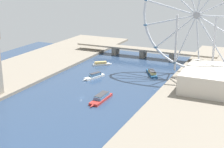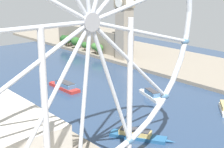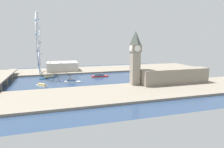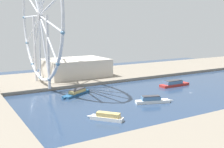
{
  "view_description": "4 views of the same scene",
  "coord_description": "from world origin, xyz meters",
  "views": [
    {
      "loc": [
        147.18,
        -250.16,
        111.33
      ],
      "look_at": [
        10.58,
        44.11,
        11.62
      ],
      "focal_mm": 54.19,
      "sensor_mm": 36.0,
      "label": 1
    },
    {
      "loc": [
        152.52,
        212.3,
        82.01
      ],
      "look_at": [
        -8.82,
        23.76,
        11.26
      ],
      "focal_mm": 54.95,
      "sensor_mm": 36.0,
      "label": 2
    },
    {
      "loc": [
        -344.15,
        86.04,
        71.62
      ],
      "look_at": [
        -13.14,
        -14.02,
        10.36
      ],
      "focal_mm": 31.31,
      "sensor_mm": 36.0,
      "label": 3
    },
    {
      "loc": [
        -173.14,
        185.37,
        56.85
      ],
      "look_at": [
        15.31,
        73.63,
        18.79
      ],
      "focal_mm": 44.28,
      "sensor_mm": 36.0,
      "label": 4
    }
  ],
  "objects": [
    {
      "name": "river_bridge",
      "position": [
        0.0,
        165.66,
        9.17
      ],
      "size": [
        192.91,
        15.76,
        11.92
      ],
      "color": "gray",
      "rests_on": "ground_plane"
    },
    {
      "name": "tour_boat_3",
      "position": [
        35.47,
        96.24,
        1.94
      ],
      "size": [
        21.41,
        32.52,
        4.9
      ],
      "rotation": [
        0.0,
        0.0,
        2.1
      ],
      "color": "#235684",
      "rests_on": "ground_plane"
    },
    {
      "name": "tour_boat_0",
      "position": [
        19.63,
        1.39,
        2.35
      ],
      "size": [
        8.38,
        36.33,
        5.79
      ],
      "rotation": [
        0.0,
        0.0,
        4.71
      ],
      "color": "#B22D28",
      "rests_on": "ground_plane"
    },
    {
      "name": "tour_boat_2",
      "position": [
        -32.24,
        105.71,
        2.08
      ],
      "size": [
        21.0,
        18.13,
        4.88
      ],
      "rotation": [
        0.0,
        0.0,
        0.69
      ],
      "color": "white",
      "rests_on": "ground_plane"
    },
    {
      "name": "riverside_hall",
      "position": [
        103.24,
        67.43,
        12.39
      ],
      "size": [
        48.28,
        66.06,
        18.78
      ],
      "primitive_type": "cube",
      "color": "beige",
      "rests_on": "riverbank_right"
    },
    {
      "name": "riverbank_right",
      "position": [
        105.45,
        0.0,
        1.5
      ],
      "size": [
        90.0,
        520.0,
        3.0
      ],
      "primitive_type": "cube",
      "color": "gray",
      "rests_on": "ground_plane"
    },
    {
      "name": "ground_plane",
      "position": [
        0.0,
        0.0,
        0.0
      ],
      "size": [
        380.91,
        380.91,
        0.0
      ],
      "primitive_type": "plane",
      "color": "navy"
    },
    {
      "name": "ferris_wheel",
      "position": [
        77.38,
        112.32,
        65.58
      ],
      "size": [
        120.27,
        3.2,
        122.73
      ],
      "color": "silver",
      "rests_on": "riverbank_right"
    },
    {
      "name": "tour_boat_1",
      "position": [
        -16.39,
        57.07,
        2.2
      ],
      "size": [
        14.08,
        29.81,
        5.62
      ],
      "rotation": [
        0.0,
        0.0,
        4.38
      ],
      "color": "white",
      "rests_on": "ground_plane"
    }
  ]
}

